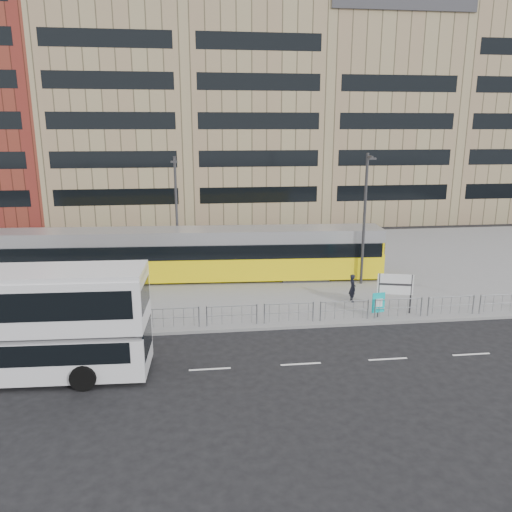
{
  "coord_description": "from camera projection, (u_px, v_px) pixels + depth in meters",
  "views": [
    {
      "loc": [
        -2.4,
        -23.74,
        10.09
      ],
      "look_at": [
        1.23,
        6.0,
        2.41
      ],
      "focal_mm": 35.0,
      "sensor_mm": 36.0,
      "label": 1
    }
  ],
  "objects": [
    {
      "name": "lamp_post_west",
      "position": [
        177.0,
        211.0,
        34.27
      ],
      "size": [
        0.45,
        1.04,
        8.12
      ],
      "color": "#2D2D30",
      "rests_on": "plaza"
    },
    {
      "name": "traffic_light_west",
      "position": [
        107.0,
        285.0,
        26.18
      ],
      "size": [
        0.22,
        0.24,
        3.1
      ],
      "rotation": [
        0.0,
        0.0,
        0.32
      ],
      "color": "#2D2D30",
      "rests_on": "plaza"
    },
    {
      "name": "ad_panel",
      "position": [
        378.0,
        303.0,
        26.88
      ],
      "size": [
        0.74,
        0.17,
        1.38
      ],
      "rotation": [
        0.0,
        0.0,
        0.16
      ],
      "color": "#2D2D30",
      "rests_on": "plaza"
    },
    {
      "name": "kerb",
      "position": [
        246.0,
        329.0,
        25.64
      ],
      "size": [
        64.0,
        0.25,
        0.17
      ],
      "primitive_type": "cube",
      "color": "gray",
      "rests_on": "ground"
    },
    {
      "name": "plaza",
      "position": [
        230.0,
        267.0,
        37.13
      ],
      "size": [
        64.0,
        24.0,
        0.15
      ],
      "primitive_type": "cube",
      "color": "gray",
      "rests_on": "ground"
    },
    {
      "name": "pedestrian_barrier",
      "position": [
        283.0,
        308.0,
        26.08
      ],
      "size": [
        32.07,
        0.07,
        1.1
      ],
      "color": "gray",
      "rests_on": "plaza"
    },
    {
      "name": "tram",
      "position": [
        164.0,
        255.0,
        33.37
      ],
      "size": [
        29.4,
        4.38,
        3.45
      ],
      "rotation": [
        0.0,
        0.0,
        -0.05
      ],
      "color": "yellow",
      "rests_on": "plaza"
    },
    {
      "name": "pedestrian",
      "position": [
        352.0,
        288.0,
        29.35
      ],
      "size": [
        0.4,
        0.61,
        1.66
      ],
      "primitive_type": "imported",
      "rotation": [
        0.0,
        0.0,
        1.57
      ],
      "color": "black",
      "rests_on": "plaza"
    },
    {
      "name": "lamp_post_east",
      "position": [
        365.0,
        215.0,
        31.79
      ],
      "size": [
        0.45,
        1.04,
        8.47
      ],
      "color": "#2D2D30",
      "rests_on": "plaza"
    },
    {
      "name": "station_sign",
      "position": [
        395.0,
        286.0,
        27.39
      ],
      "size": [
        1.88,
        0.56,
        2.21
      ],
      "rotation": [
        0.0,
        0.0,
        -0.26
      ],
      "color": "#2D2D30",
      "rests_on": "plaza"
    },
    {
      "name": "road_markings",
      "position": [
        278.0,
        365.0,
        21.88
      ],
      "size": [
        62.0,
        0.12,
        0.01
      ],
      "primitive_type": "cube",
      "color": "white",
      "rests_on": "ground"
    },
    {
      "name": "building_row",
      "position": [
        228.0,
        102.0,
        55.54
      ],
      "size": [
        70.4,
        18.4,
        31.2
      ],
      "color": "maroon",
      "rests_on": "ground"
    },
    {
      "name": "double_decker_bus",
      "position": [
        3.0,
        321.0,
        20.24
      ],
      "size": [
        11.64,
        3.31,
        4.62
      ],
      "rotation": [
        0.0,
        0.0,
        -0.04
      ],
      "color": "silver",
      "rests_on": "ground"
    },
    {
      "name": "ground",
      "position": [
        246.0,
        331.0,
        25.61
      ],
      "size": [
        120.0,
        120.0,
        0.0
      ],
      "primitive_type": "plane",
      "color": "black",
      "rests_on": "ground"
    }
  ]
}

